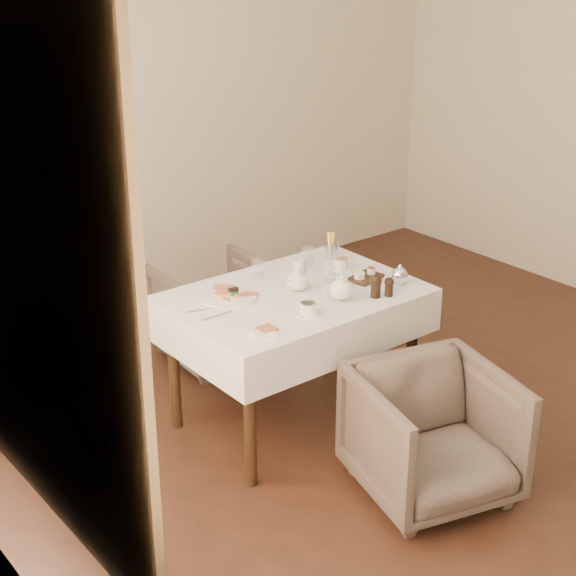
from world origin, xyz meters
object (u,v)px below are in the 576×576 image
Objects in this scene: armchair_far at (216,311)px; breakfast_plate at (228,296)px; teapot_centre at (297,280)px; armchair_near at (433,435)px; table at (294,313)px.

armchair_far is 0.96m from breakfast_plate.
armchair_far is 4.37× the size of teapot_centre.
breakfast_plate is at bearing 144.55° from teapot_centre.
teapot_centre is at bearing 109.12° from armchair_near.
table is at bearing -169.75° from teapot_centre.
table is at bearing 110.95° from armchair_near.
breakfast_plate is 0.37m from teapot_centre.
teapot_centre is at bearing -46.66° from breakfast_plate.
table is at bearing 86.55° from armchair_far.
armchair_far is (0.01, 1.81, -0.01)m from armchair_near.
armchair_near is at bearing 92.73° from armchair_far.
breakfast_plate reaches higher than table.
teapot_centre is (0.33, -0.15, 0.05)m from breakfast_plate.
teapot_centre is at bearing 21.35° from table.
breakfast_plate is (-0.30, 0.16, 0.13)m from table.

